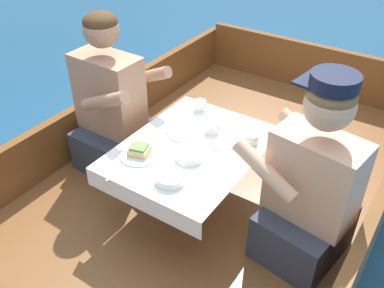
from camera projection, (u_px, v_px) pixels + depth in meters
name	position (u px, v px, depth m)	size (l,w,h in m)	color
ground_plane	(198.00, 235.00, 2.69)	(60.00, 60.00, 0.00)	navy
boat_deck	(198.00, 217.00, 2.60)	(1.90, 3.42, 0.32)	brown
gunwale_port	(83.00, 127.00, 2.83)	(0.06, 3.42, 0.34)	brown
gunwale_starboard	(363.00, 245.00, 2.00)	(0.06, 3.42, 0.34)	brown
bow_coaming	(309.00, 66.00, 3.55)	(1.78, 0.06, 0.39)	brown
cockpit_table	(192.00, 153.00, 2.25)	(0.67, 0.87, 0.41)	#B2B2B7
person_port	(112.00, 109.00, 2.58)	(0.53, 0.45, 0.98)	#333847
person_starboard	(311.00, 189.00, 1.97)	(0.57, 0.51, 0.99)	#333847
plate_sandwich	(140.00, 154.00, 2.17)	(0.21, 0.21, 0.01)	silver
plate_bread	(183.00, 134.00, 2.32)	(0.16, 0.16, 0.01)	silver
sandwich	(139.00, 150.00, 2.15)	(0.12, 0.12, 0.05)	#E0BC7F
bowl_port_near	(189.00, 155.00, 2.13)	(0.14, 0.14, 0.04)	silver
bowl_starboard_near	(170.00, 178.00, 1.99)	(0.14, 0.14, 0.04)	silver
coffee_cup_port	(212.00, 128.00, 2.33)	(0.11, 0.08, 0.06)	silver
coffee_cup_starboard	(200.00, 105.00, 2.53)	(0.10, 0.07, 0.06)	silver
tin_can	(252.00, 139.00, 2.24)	(0.07, 0.07, 0.05)	silver
utensil_knife_port	(117.00, 171.00, 2.06)	(0.03, 0.17, 0.00)	silver
utensil_fork_port	(160.00, 134.00, 2.33)	(0.15, 0.12, 0.00)	silver
utensil_spoon_port	(232.00, 149.00, 2.21)	(0.15, 0.11, 0.01)	silver
utensil_knife_starboard	(228.00, 128.00, 2.38)	(0.09, 0.16, 0.00)	silver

